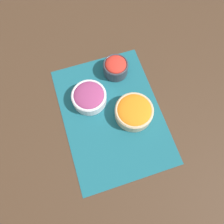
# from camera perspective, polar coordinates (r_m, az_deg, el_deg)

# --- Properties ---
(ground_plane) EXTENTS (3.00, 3.00, 0.00)m
(ground_plane) POSITION_cam_1_polar(r_m,az_deg,el_deg) (0.98, 0.00, -0.70)
(ground_plane) COLOR #422D1E
(placemat) EXTENTS (0.60, 0.43, 0.00)m
(placemat) POSITION_cam_1_polar(r_m,az_deg,el_deg) (0.98, 0.00, -0.66)
(placemat) COLOR #195B6B
(placemat) RESTS_ON ground_plane
(tomato_bowl) EXTENTS (0.12, 0.12, 0.08)m
(tomato_bowl) POSITION_cam_1_polar(r_m,az_deg,el_deg) (1.04, 0.95, 11.71)
(tomato_bowl) COLOR #333842
(tomato_bowl) RESTS_ON placemat
(carrot_bowl) EXTENTS (0.17, 0.17, 0.07)m
(carrot_bowl) POSITION_cam_1_polar(r_m,az_deg,el_deg) (0.95, 5.76, 0.17)
(carrot_bowl) COLOR #C6B28E
(carrot_bowl) RESTS_ON placemat
(onion_bowl) EXTENTS (0.16, 0.16, 0.07)m
(onion_bowl) POSITION_cam_1_polar(r_m,az_deg,el_deg) (0.98, -6.02, 4.00)
(onion_bowl) COLOR silver
(onion_bowl) RESTS_ON placemat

